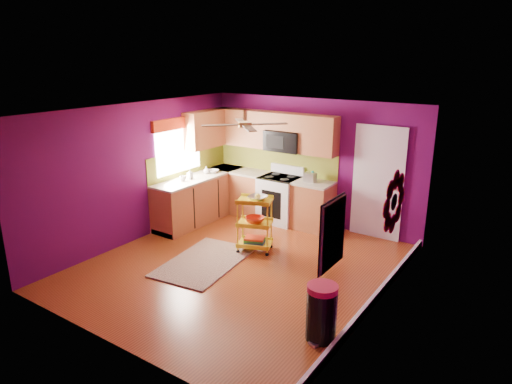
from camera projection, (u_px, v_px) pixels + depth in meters
The scene contains 18 objects.
ground at pixel (239, 267), 7.39m from camera, with size 5.00×5.00×0.00m, color maroon.
room_envelope at pixel (239, 169), 6.90m from camera, with size 4.54×5.04×2.52m.
lower_cabinets at pixel (238, 199), 9.42m from camera, with size 2.81×2.31×0.94m.
electric_range at pixel (280, 199), 9.26m from camera, with size 0.76×0.66×1.13m.
upper_cabinetry at pixel (252, 131), 9.25m from camera, with size 2.80×2.30×1.26m.
left_window at pixel (178, 138), 8.91m from camera, with size 0.08×1.35×1.08m.
panel_door at pixel (378, 184), 8.32m from camera, with size 0.95×0.11×2.15m.
right_wall_art at pixel (370, 215), 5.50m from camera, with size 0.04×2.74×1.04m.
ceiling_fan at pixel (245, 124), 6.88m from camera, with size 1.01×1.01×0.26m.
shag_rug at pixel (204, 262), 7.54m from camera, with size 1.06×1.72×0.02m, color #331811.
rolling_cart at pixel (255, 222), 7.84m from camera, with size 0.69×0.60×1.05m.
trash_can at pixel (321, 312), 5.43m from camera, with size 0.47×0.47×0.71m.
teal_kettle at pixel (312, 177), 8.80m from camera, with size 0.18×0.18×0.21m.
toaster at pixel (310, 177), 8.75m from camera, with size 0.22×0.15×0.18m, color beige.
soap_bottle_a at pixel (190, 174), 8.96m from camera, with size 0.09×0.09×0.20m, color #EA3F72.
soap_bottle_b at pixel (206, 170), 9.36m from camera, with size 0.12×0.12×0.15m, color white.
counter_dish at pixel (213, 171), 9.47m from camera, with size 0.23×0.23×0.06m, color white.
counter_cup at pixel (183, 178), 8.83m from camera, with size 0.13×0.13×0.10m, color white.
Camera 1 is at (4.00, -5.41, 3.30)m, focal length 32.00 mm.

